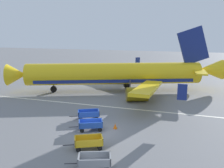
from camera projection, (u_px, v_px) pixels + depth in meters
name	position (u px, v px, depth m)	size (l,w,h in m)	color
ground_plane	(96.00, 131.00, 25.67)	(220.00, 220.00, 0.00)	slate
apron_stripe	(119.00, 108.00, 33.62)	(120.00, 0.36, 0.01)	silver
airplane	(120.00, 74.00, 42.44)	(36.12, 29.46, 11.34)	yellow
baggage_cart_nearest	(94.00, 161.00, 18.63)	(3.59, 2.18, 1.07)	gray
baggage_cart_second_in_row	(88.00, 142.00, 21.85)	(3.51, 2.37, 1.07)	gold
baggage_cart_third_in_row	(91.00, 125.00, 25.91)	(3.53, 2.33, 1.07)	#234CB2
baggage_cart_fourth_in_row	(88.00, 114.00, 29.19)	(3.49, 2.39, 1.07)	#234CB2
traffic_cone_near_plane	(82.00, 118.00, 28.91)	(0.43, 0.43, 0.56)	orange
traffic_cone_mid_apron	(115.00, 126.00, 26.35)	(0.44, 0.44, 0.58)	orange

